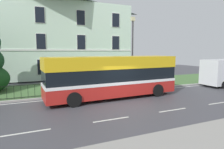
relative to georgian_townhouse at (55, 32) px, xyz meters
name	(u,v)px	position (x,y,z in m)	size (l,w,h in m)	color
ground_plane	(120,101)	(2.02, -16.40, -6.11)	(60.00, 56.00, 0.18)	#403F46
georgian_townhouse	(55,32)	(0.00, 0.00, 0.00)	(18.62, 10.55, 11.88)	silver
iron_verge_railing	(80,87)	(0.00, -13.31, -5.47)	(15.90, 0.04, 0.97)	black
single_decker_bus	(113,76)	(2.02, -15.23, -4.47)	(10.09, 2.88, 3.09)	#B1211C
white_panel_van	(224,72)	(14.41, -15.09, -4.74)	(5.46, 2.31, 2.65)	silver
street_lamp_post	(133,47)	(5.42, -12.12, -2.22)	(0.36, 0.24, 6.53)	#333338
litter_bin	(55,87)	(-1.83, -12.54, -5.45)	(0.46, 0.46, 1.04)	#4C4742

